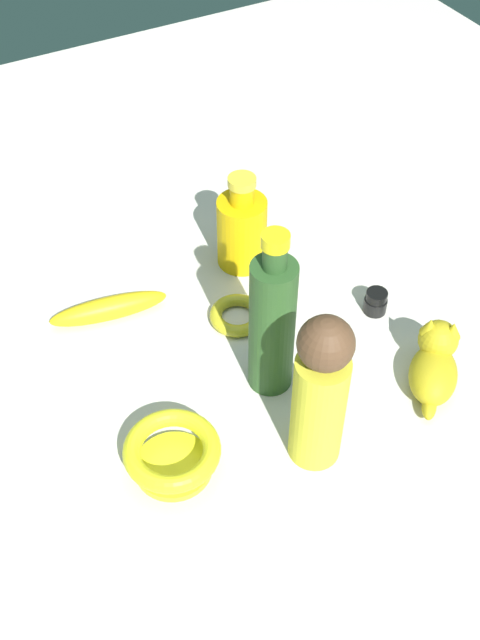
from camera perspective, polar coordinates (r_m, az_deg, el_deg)
ground at (r=1.16m, az=-0.00°, el=-2.04°), size 2.00×2.00×0.00m
bottle_short at (r=1.25m, az=0.13°, el=6.64°), size 0.08×0.08×0.17m
nail_polish_jar at (r=1.22m, az=9.83°, el=1.31°), size 0.04×0.04×0.04m
cat_figurine at (r=1.13m, az=13.97°, el=-3.04°), size 0.12×0.12×0.09m
person_figure_adult at (r=0.96m, az=5.67°, el=-5.31°), size 0.09×0.09×0.24m
bangle at (r=1.19m, az=-0.18°, el=0.35°), size 0.09×0.09×0.02m
banana at (r=1.21m, az=-9.52°, el=0.83°), size 0.07×0.18×0.04m
bowl at (r=1.01m, az=-4.94°, el=-9.65°), size 0.12×0.12×0.05m
bottle_tall at (r=1.04m, az=2.35°, el=-0.23°), size 0.06×0.06×0.27m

